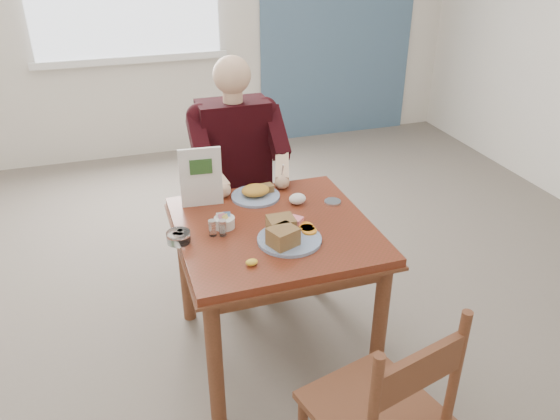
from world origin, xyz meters
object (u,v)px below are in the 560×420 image
object	(u,v)px
table	(274,246)
chair_near	(382,415)
diner	(237,158)
near_plate	(286,234)
far_plate	(256,193)
chair_far	(236,203)

from	to	relation	value
table	chair_near	size ratio (longest dim) A/B	0.97
diner	near_plate	world-z (taller)	diner
table	far_plate	bearing A→B (deg)	89.73
table	near_plate	distance (m)	0.21
diner	far_plate	distance (m)	0.40
chair_near	far_plate	size ratio (longest dim) A/B	3.47
table	chair_far	size ratio (longest dim) A/B	0.97
table	diner	world-z (taller)	diner
table	chair_far	bearing A→B (deg)	90.00
table	chair_far	xyz separation A→B (m)	(0.00, 0.80, -0.16)
diner	table	bearing A→B (deg)	-90.00
chair_near	near_plate	bearing A→B (deg)	96.31
diner	far_plate	xyz separation A→B (m)	(0.00, -0.39, -0.04)
table	near_plate	xyz separation A→B (m)	(0.01, -0.15, 0.15)
near_plate	far_plate	distance (m)	0.46
near_plate	far_plate	size ratio (longest dim) A/B	1.28
table	chair_near	xyz separation A→B (m)	(0.10, -0.95, -0.16)
chair_near	near_plate	world-z (taller)	chair_near
diner	near_plate	size ratio (longest dim) A/B	3.95
near_plate	diner	bearing A→B (deg)	90.63
chair_far	near_plate	size ratio (longest dim) A/B	2.71
chair_near	far_plate	distance (m)	1.30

